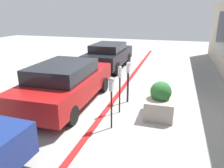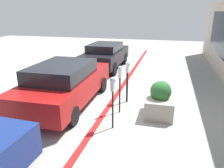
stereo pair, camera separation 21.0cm
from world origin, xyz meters
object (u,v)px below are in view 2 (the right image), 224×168
parking_meter_nearest (113,90)px  parking_meter_second (120,80)px  parking_meter_middle (127,75)px  parked_car_middle (65,83)px  planter_box (160,102)px  parked_car_rear (106,55)px

parking_meter_nearest → parking_meter_second: size_ratio=0.96×
parking_meter_middle → parked_car_middle: (-0.72, 2.11, -0.24)m
parking_meter_nearest → planter_box: size_ratio=1.32×
parking_meter_nearest → parking_meter_middle: 2.01m
parking_meter_nearest → planter_box: 1.85m
parked_car_middle → parked_car_rear: bearing=-0.4°
parked_car_rear → planter_box: bearing=-147.6°
parking_meter_nearest → parking_meter_middle: size_ratio=1.01×
parking_meter_second → parking_meter_nearest: bearing=-177.8°
parking_meter_nearest → parked_car_rear: 7.01m
parking_meter_nearest → parking_meter_second: parking_meter_second is taller
parked_car_middle → parking_meter_second: bearing=-97.2°
planter_box → parked_car_middle: (0.10, 3.35, 0.32)m
parked_car_middle → parked_car_rear: 5.37m
parking_meter_middle → planter_box: bearing=-123.7°
parking_meter_second → parking_meter_middle: parking_meter_second is taller
parking_meter_second → parked_car_rear: 5.99m
parking_meter_nearest → planter_box: (1.18, -1.25, -0.69)m
parking_meter_nearest → parked_car_rear: parking_meter_nearest is taller
parking_meter_middle → parked_car_middle: 2.25m
parking_meter_nearest → parked_car_middle: 2.48m
parking_meter_second → planter_box: size_ratio=1.37×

